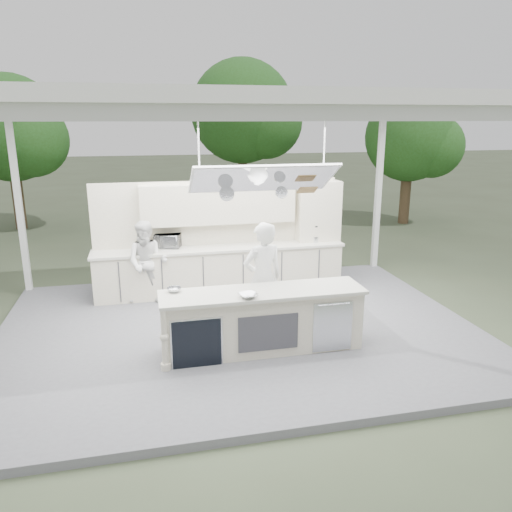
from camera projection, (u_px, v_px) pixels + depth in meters
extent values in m
plane|color=#404C34|center=(239.00, 333.00, 8.58)|extent=(90.00, 90.00, 0.00)
cube|color=#5E5E63|center=(239.00, 330.00, 8.56)|extent=(8.00, 6.00, 0.12)
cube|color=white|center=(378.00, 195.00, 11.65)|extent=(0.12, 0.12, 3.70)
cube|color=white|center=(19.00, 208.00, 9.97)|extent=(0.12, 0.12, 3.70)
cube|color=white|center=(237.00, 104.00, 7.58)|extent=(8.20, 6.20, 0.16)
cube|color=white|center=(292.00, 113.00, 4.89)|extent=(8.00, 0.12, 0.16)
cube|color=white|center=(211.00, 116.00, 10.34)|extent=(8.00, 0.12, 0.16)
cube|color=white|center=(462.00, 115.00, 8.46)|extent=(0.12, 6.00, 0.16)
cube|color=white|center=(263.00, 178.00, 7.05)|extent=(2.00, 0.71, 0.43)
cube|color=white|center=(263.00, 178.00, 7.05)|extent=(2.06, 0.76, 0.46)
cylinder|color=white|center=(199.00, 145.00, 6.73)|extent=(0.02, 0.02, 0.95)
cylinder|color=white|center=(324.00, 143.00, 7.11)|extent=(0.02, 0.02, 0.95)
cylinder|color=silver|center=(227.00, 194.00, 7.14)|extent=(0.22, 0.14, 0.21)
cylinder|color=silver|center=(281.00, 192.00, 7.26)|extent=(0.18, 0.12, 0.18)
cube|color=olive|center=(307.00, 190.00, 7.36)|extent=(0.28, 0.18, 0.12)
cube|color=beige|center=(263.00, 322.00, 7.63)|extent=(3.00, 0.70, 0.90)
cube|color=beige|center=(263.00, 292.00, 7.50)|extent=(3.10, 0.78, 0.05)
cylinder|color=beige|center=(164.00, 340.00, 6.97)|extent=(0.11, 0.11, 0.92)
cube|color=black|center=(197.00, 343.00, 7.09)|extent=(0.70, 0.04, 0.72)
cube|color=silver|center=(197.00, 344.00, 7.09)|extent=(0.74, 0.03, 0.72)
cube|color=#3A393F|center=(268.00, 333.00, 7.30)|extent=(0.90, 0.02, 0.55)
cube|color=silver|center=(333.00, 327.00, 7.51)|extent=(0.62, 0.02, 0.78)
cube|color=beige|center=(221.00, 270.00, 10.21)|extent=(5.00, 0.65, 0.90)
cube|color=beige|center=(220.00, 248.00, 10.09)|extent=(5.08, 0.72, 0.05)
cube|color=beige|center=(218.00, 235.00, 10.32)|extent=(5.00, 0.10, 2.25)
cube|color=beige|center=(218.00, 204.00, 10.02)|extent=(3.10, 0.38, 0.80)
cube|color=beige|center=(318.00, 212.00, 10.49)|extent=(0.90, 0.45, 1.30)
cube|color=olive|center=(318.00, 212.00, 10.49)|extent=(0.84, 0.40, 0.03)
cylinder|color=silver|center=(315.00, 239.00, 10.48)|extent=(0.20, 0.20, 0.12)
cylinder|color=black|center=(315.00, 231.00, 10.43)|extent=(0.17, 0.17, 0.20)
cylinder|color=black|center=(330.00, 238.00, 10.56)|extent=(0.16, 0.16, 0.10)
cone|color=black|center=(331.00, 231.00, 10.51)|extent=(0.14, 0.14, 0.24)
cylinder|color=brown|center=(18.00, 198.00, 16.51)|extent=(0.36, 0.36, 2.10)
sphere|color=#276123|center=(9.00, 128.00, 15.92)|extent=(3.40, 3.40, 3.40)
sphere|color=#276123|center=(30.00, 139.00, 15.68)|extent=(2.38, 2.38, 2.38)
cylinder|color=brown|center=(243.00, 179.00, 20.07)|extent=(0.36, 0.36, 2.45)
sphere|color=#276123|center=(242.00, 111.00, 19.37)|extent=(4.00, 4.00, 4.00)
sphere|color=#276123|center=(266.00, 122.00, 19.09)|extent=(2.80, 2.80, 2.80)
cylinder|color=brown|center=(405.00, 196.00, 17.46)|extent=(0.36, 0.36, 1.92)
sphere|color=#276123|center=(410.00, 137.00, 16.92)|extent=(3.00, 3.00, 3.00)
sphere|color=#276123|center=(432.00, 146.00, 16.71)|extent=(2.10, 2.10, 2.10)
imported|color=white|center=(263.00, 279.00, 8.08)|extent=(0.77, 0.59, 1.88)
imported|color=silver|center=(147.00, 263.00, 9.48)|extent=(0.89, 0.76, 1.61)
imported|color=#BBBDC2|center=(168.00, 241.00, 9.99)|extent=(0.58, 0.47, 0.28)
imported|color=silver|center=(248.00, 296.00, 7.19)|extent=(0.34, 0.34, 0.07)
imported|color=#B9BBC0|center=(174.00, 290.00, 7.44)|extent=(0.24, 0.24, 0.07)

